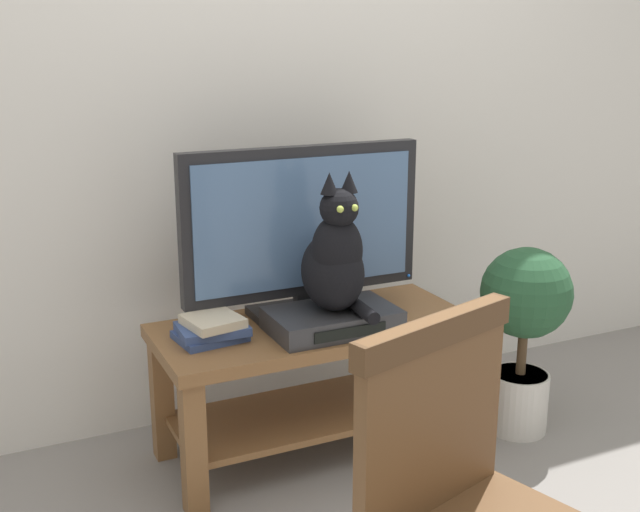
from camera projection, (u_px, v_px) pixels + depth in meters
name	position (u px, v px, depth m)	size (l,w,h in m)	color
back_wall	(268.00, 51.00, 2.96)	(7.00, 0.12, 2.80)	silver
tv_stand	(314.00, 362.00, 2.79)	(1.10, 0.49, 0.49)	brown
tv	(303.00, 229.00, 2.74)	(0.87, 0.20, 0.60)	black
media_box	(332.00, 320.00, 2.67)	(0.43, 0.27, 0.07)	#2D2D30
cat	(335.00, 259.00, 2.60)	(0.20, 0.33, 0.47)	black
wooden_chair	(474.00, 505.00, 1.62)	(0.56, 0.57, 0.90)	brown
book_stack	(212.00, 329.00, 2.58)	(0.24, 0.21, 0.08)	#33477A
potted_plant	(524.00, 320.00, 2.92)	(0.34, 0.34, 0.72)	beige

